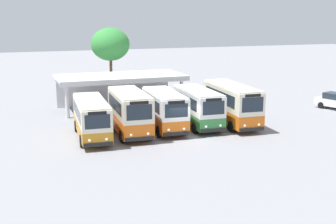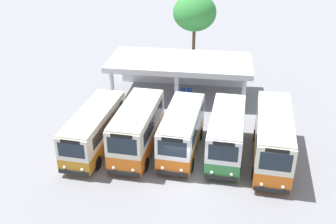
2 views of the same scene
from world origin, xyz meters
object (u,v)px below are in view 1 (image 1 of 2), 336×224
city_bus_nearest_orange (92,117)px  city_bus_fourth_amber (198,106)px  city_bus_second_in_row (130,111)px  city_bus_fifth_blue (232,103)px  city_bus_middle_cream (164,109)px  waiting_chair_second_from_end (125,104)px  waiting_chair_end_by_column (119,104)px  waiting_chair_middle_seat (131,103)px

city_bus_nearest_orange → city_bus_fourth_amber: 9.03m
city_bus_second_in_row → city_bus_fifth_blue: 9.02m
city_bus_middle_cream → city_bus_fourth_amber: 3.01m
city_bus_fourth_amber → city_bus_fifth_blue: size_ratio=0.87×
city_bus_fourth_amber → waiting_chair_second_from_end: size_ratio=8.07×
city_bus_fourth_amber → waiting_chair_end_by_column: bearing=116.1°
city_bus_fourth_amber → waiting_chair_second_from_end: 9.95m
city_bus_second_in_row → city_bus_fifth_blue: city_bus_fifth_blue is taller
city_bus_second_in_row → city_bus_fourth_amber: bearing=3.8°
city_bus_second_in_row → city_bus_fourth_amber: city_bus_second_in_row is taller
city_bus_middle_cream → waiting_chair_end_by_column: (-1.45, 9.16, -1.22)m
city_bus_second_in_row → waiting_chair_second_from_end: size_ratio=8.05×
city_bus_nearest_orange → city_bus_middle_cream: (6.01, 0.39, 0.10)m
city_bus_nearest_orange → waiting_chair_end_by_column: city_bus_nearest_orange is taller
waiting_chair_second_from_end → waiting_chair_middle_seat: 0.58m
city_bus_nearest_orange → waiting_chair_end_by_column: bearing=64.5°
waiting_chair_end_by_column → city_bus_fourth_amber: bearing=-63.9°
waiting_chair_second_from_end → city_bus_middle_cream: bearing=-84.5°
city_bus_fifth_blue → waiting_chair_second_from_end: (-6.89, 9.38, -1.36)m
city_bus_middle_cream → city_bus_fourth_amber: bearing=1.3°
city_bus_middle_cream → waiting_chair_end_by_column: bearing=99.0°
city_bus_fourth_amber → city_bus_fifth_blue: bearing=-5.6°
city_bus_second_in_row → city_bus_fifth_blue: size_ratio=0.87×
city_bus_fourth_amber → waiting_chair_middle_seat: size_ratio=8.07×
waiting_chair_end_by_column → waiting_chair_middle_seat: same height
city_bus_middle_cream → city_bus_fourth_amber: size_ratio=0.98×
waiting_chair_middle_seat → waiting_chair_end_by_column: bearing=-179.1°
city_bus_fifth_blue → city_bus_middle_cream: bearing=177.9°
city_bus_fourth_amber → waiting_chair_middle_seat: city_bus_fourth_amber is taller
city_bus_second_in_row → waiting_chair_second_from_end: city_bus_second_in_row is taller
waiting_chair_end_by_column → waiting_chair_second_from_end: size_ratio=1.00×
city_bus_second_in_row → waiting_chair_end_by_column: size_ratio=8.05×
city_bus_second_in_row → waiting_chair_second_from_end: 9.81m
city_bus_middle_cream → city_bus_nearest_orange: bearing=-176.3°
city_bus_second_in_row → city_bus_middle_cream: bearing=6.3°
city_bus_middle_cream → city_bus_fourth_amber: city_bus_fourth_amber is taller
city_bus_middle_cream → waiting_chair_end_by_column: city_bus_middle_cream is taller
city_bus_fourth_amber → waiting_chair_middle_seat: 9.77m
city_bus_second_in_row → city_bus_middle_cream: size_ratio=1.02×
city_bus_fourth_amber → waiting_chair_end_by_column: size_ratio=8.07×
city_bus_second_in_row → waiting_chair_middle_seat: 9.98m
waiting_chair_end_by_column → waiting_chair_second_from_end: same height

